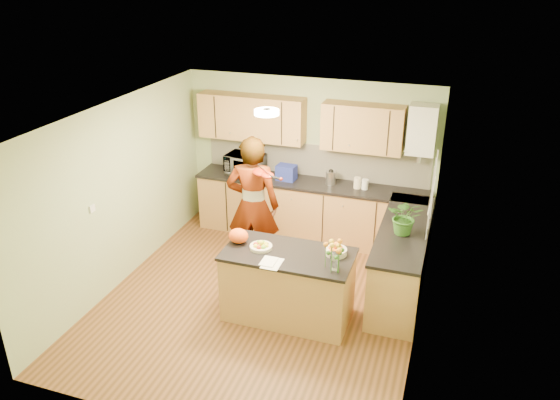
% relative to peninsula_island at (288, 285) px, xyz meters
% --- Properties ---
extents(floor, '(4.50, 4.50, 0.00)m').
position_rel_peninsula_island_xyz_m(floor, '(-0.44, 0.21, -0.45)').
color(floor, '#543518').
rests_on(floor, ground).
extents(ceiling, '(4.00, 4.50, 0.02)m').
position_rel_peninsula_island_xyz_m(ceiling, '(-0.44, 0.21, 2.05)').
color(ceiling, silver).
rests_on(ceiling, wall_back).
extents(wall_back, '(4.00, 0.02, 2.50)m').
position_rel_peninsula_island_xyz_m(wall_back, '(-0.44, 2.46, 0.80)').
color(wall_back, '#9FAF7D').
rests_on(wall_back, floor).
extents(wall_front, '(4.00, 0.02, 2.50)m').
position_rel_peninsula_island_xyz_m(wall_front, '(-0.44, -2.04, 0.80)').
color(wall_front, '#9FAF7D').
rests_on(wall_front, floor).
extents(wall_left, '(0.02, 4.50, 2.50)m').
position_rel_peninsula_island_xyz_m(wall_left, '(-2.44, 0.21, 0.80)').
color(wall_left, '#9FAF7D').
rests_on(wall_left, floor).
extents(wall_right, '(0.02, 4.50, 2.50)m').
position_rel_peninsula_island_xyz_m(wall_right, '(1.56, 0.21, 0.80)').
color(wall_right, '#9FAF7D').
rests_on(wall_right, floor).
extents(back_counter, '(3.64, 0.62, 0.94)m').
position_rel_peninsula_island_xyz_m(back_counter, '(-0.34, 2.16, 0.02)').
color(back_counter, '#A47D41').
rests_on(back_counter, floor).
extents(right_counter, '(0.62, 2.24, 0.94)m').
position_rel_peninsula_island_xyz_m(right_counter, '(1.26, 1.06, 0.02)').
color(right_counter, '#A47D41').
rests_on(right_counter, floor).
extents(splashback, '(3.60, 0.02, 0.52)m').
position_rel_peninsula_island_xyz_m(splashback, '(-0.34, 2.44, 0.75)').
color(splashback, silver).
rests_on(splashback, back_counter).
extents(upper_cabinets, '(3.20, 0.34, 0.70)m').
position_rel_peninsula_island_xyz_m(upper_cabinets, '(-0.62, 2.29, 1.40)').
color(upper_cabinets, '#A47D41').
rests_on(upper_cabinets, wall_back).
extents(boiler, '(0.40, 0.30, 0.86)m').
position_rel_peninsula_island_xyz_m(boiler, '(1.26, 2.30, 1.45)').
color(boiler, white).
rests_on(boiler, wall_back).
extents(window_right, '(0.01, 1.30, 1.05)m').
position_rel_peninsula_island_xyz_m(window_right, '(1.55, 0.81, 1.10)').
color(window_right, white).
rests_on(window_right, wall_right).
extents(light_switch, '(0.02, 0.09, 0.09)m').
position_rel_peninsula_island_xyz_m(light_switch, '(-2.43, -0.39, 0.85)').
color(light_switch, white).
rests_on(light_switch, wall_left).
extents(ceiling_lamp, '(0.30, 0.30, 0.07)m').
position_rel_peninsula_island_xyz_m(ceiling_lamp, '(-0.44, 0.51, 2.01)').
color(ceiling_lamp, '#FFEABF').
rests_on(ceiling_lamp, ceiling).
extents(peninsula_island, '(1.57, 0.80, 0.90)m').
position_rel_peninsula_island_xyz_m(peninsula_island, '(0.00, 0.00, 0.00)').
color(peninsula_island, '#A47D41').
rests_on(peninsula_island, floor).
extents(fruit_dish, '(0.27, 0.27, 0.10)m').
position_rel_peninsula_island_xyz_m(fruit_dish, '(-0.35, 0.00, 0.49)').
color(fruit_dish, beige).
rests_on(fruit_dish, peninsula_island).
extents(orange_bowl, '(0.26, 0.26, 0.15)m').
position_rel_peninsula_island_xyz_m(orange_bowl, '(0.55, 0.15, 0.51)').
color(orange_bowl, beige).
rests_on(orange_bowl, peninsula_island).
extents(flower_vase, '(0.24, 0.24, 0.44)m').
position_rel_peninsula_island_xyz_m(flower_vase, '(0.60, -0.18, 0.74)').
color(flower_vase, silver).
rests_on(flower_vase, peninsula_island).
extents(orange_bag, '(0.26, 0.22, 0.19)m').
position_rel_peninsula_island_xyz_m(orange_bag, '(-0.67, 0.05, 0.54)').
color(orange_bag, '#F65214').
rests_on(orange_bag, peninsula_island).
extents(papers, '(0.21, 0.28, 0.01)m').
position_rel_peninsula_island_xyz_m(papers, '(-0.10, -0.30, 0.45)').
color(papers, white).
rests_on(papers, peninsula_island).
extents(violinist, '(0.80, 0.60, 2.01)m').
position_rel_peninsula_island_xyz_m(violinist, '(-0.81, 0.92, 0.55)').
color(violinist, '#E7A48D').
rests_on(violinist, floor).
extents(violin, '(0.66, 0.57, 0.16)m').
position_rel_peninsula_island_xyz_m(violin, '(-0.61, 0.70, 1.15)').
color(violin, '#551005').
rests_on(violin, violinist).
extents(microwave, '(0.63, 0.45, 0.33)m').
position_rel_peninsula_island_xyz_m(microwave, '(-1.42, 2.15, 0.65)').
color(microwave, white).
rests_on(microwave, back_counter).
extents(blue_box, '(0.31, 0.24, 0.24)m').
position_rel_peninsula_island_xyz_m(blue_box, '(-0.72, 2.14, 0.61)').
color(blue_box, navy).
rests_on(blue_box, back_counter).
extents(kettle, '(0.15, 0.15, 0.28)m').
position_rel_peninsula_island_xyz_m(kettle, '(-0.02, 2.18, 0.60)').
color(kettle, '#B4B4B9').
rests_on(kettle, back_counter).
extents(jar_cream, '(0.14, 0.14, 0.17)m').
position_rel_peninsula_island_xyz_m(jar_cream, '(0.40, 2.16, 0.57)').
color(jar_cream, beige).
rests_on(jar_cream, back_counter).
extents(jar_white, '(0.12, 0.12, 0.16)m').
position_rel_peninsula_island_xyz_m(jar_white, '(0.52, 2.15, 0.57)').
color(jar_white, white).
rests_on(jar_white, back_counter).
extents(potted_plant, '(0.43, 0.38, 0.47)m').
position_rel_peninsula_island_xyz_m(potted_plant, '(1.26, 0.87, 0.73)').
color(potted_plant, '#346C24').
rests_on(potted_plant, right_counter).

